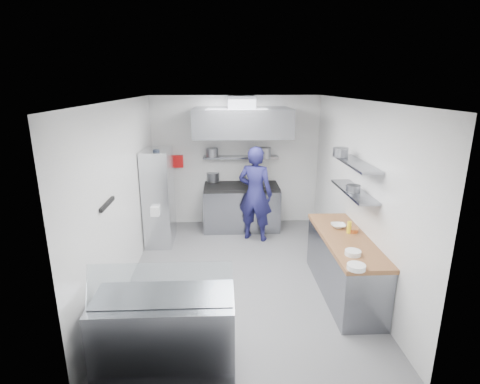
{
  "coord_description": "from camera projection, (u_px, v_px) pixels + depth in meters",
  "views": [
    {
      "loc": [
        -0.29,
        -5.53,
        3.03
      ],
      "look_at": [
        0.0,
        0.6,
        1.25
      ],
      "focal_mm": 28.0,
      "sensor_mm": 36.0,
      "label": 1
    }
  ],
  "objects": [
    {
      "name": "shelf_pot_c",
      "position": [
        353.0,
        188.0,
        5.42
      ],
      "size": [
        0.2,
        0.2,
        0.1
      ],
      "primitive_type": "cylinder",
      "color": "slate",
      "rests_on": "wall_shelf_lower"
    },
    {
      "name": "wire_rack",
      "position": [
        159.0,
        197.0,
        7.24
      ],
      "size": [
        0.5,
        0.9,
        1.85
      ],
      "primitive_type": "cube",
      "color": "silver",
      "rests_on": "floor"
    },
    {
      "name": "wall_back",
      "position": [
        236.0,
        161.0,
        8.17
      ],
      "size": [
        3.6,
        2.8,
        0.02
      ],
      "primitive_type": "cube",
      "rotation": [
        1.57,
        0.0,
        0.0
      ],
      "color": "white",
      "rests_on": "floor"
    },
    {
      "name": "red_firebox",
      "position": [
        178.0,
        161.0,
        8.05
      ],
      "size": [
        0.22,
        0.1,
        0.26
      ],
      "primitive_type": "cube",
      "color": "red",
      "rests_on": "wall_back"
    },
    {
      "name": "wall_right",
      "position": [
        357.0,
        192.0,
        5.85
      ],
      "size": [
        2.8,
        5.0,
        0.02
      ],
      "primitive_type": "cube",
      "rotation": [
        1.57,
        0.0,
        -1.57
      ],
      "color": "white",
      "rests_on": "floor"
    },
    {
      "name": "shelf_pot_b",
      "position": [
        264.0,
        153.0,
        7.74
      ],
      "size": [
        0.28,
        0.28,
        0.22
      ],
      "primitive_type": "cylinder",
      "color": "slate",
      "rests_on": "over_range_shelf"
    },
    {
      "name": "display_glass",
      "position": [
        160.0,
        285.0,
        3.79
      ],
      "size": [
        1.47,
        0.19,
        0.42
      ],
      "primitive_type": "cube",
      "rotation": [
        -0.38,
        0.0,
        0.0
      ],
      "color": "silver",
      "rests_on": "display_case"
    },
    {
      "name": "mixing_bowl",
      "position": [
        338.0,
        226.0,
        5.75
      ],
      "size": [
        0.24,
        0.24,
        0.05
      ],
      "primitive_type": "imported",
      "rotation": [
        0.0,
        0.0,
        -0.09
      ],
      "color": "white",
      "rests_on": "prep_counter_top"
    },
    {
      "name": "plate_stack_a",
      "position": [
        356.0,
        267.0,
        4.46
      ],
      "size": [
        0.22,
        0.22,
        0.06
      ],
      "primitive_type": "cylinder",
      "color": "white",
      "rests_on": "prep_counter_top"
    },
    {
      "name": "display_case",
      "position": [
        165.0,
        332.0,
        4.08
      ],
      "size": [
        1.5,
        0.7,
        0.85
      ],
      "primitive_type": "cube",
      "color": "gray",
      "rests_on": "floor"
    },
    {
      "name": "shelf_pot_d",
      "position": [
        341.0,
        152.0,
        5.79
      ],
      "size": [
        0.24,
        0.24,
        0.14
      ],
      "primitive_type": "cylinder",
      "color": "slate",
      "rests_on": "wall_shelf_upper"
    },
    {
      "name": "hood_duct",
      "position": [
        241.0,
        102.0,
        7.48
      ],
      "size": [
        0.55,
        0.55,
        0.24
      ],
      "primitive_type": "cube",
      "color": "slate",
      "rests_on": "extractor_hood"
    },
    {
      "name": "prep_counter_top",
      "position": [
        346.0,
        239.0,
        5.41
      ],
      "size": [
        0.65,
        2.04,
        0.06
      ],
      "primitive_type": "cube",
      "color": "brown",
      "rests_on": "prep_counter_base"
    },
    {
      "name": "stock_pot_right",
      "position": [
        259.0,
        183.0,
        7.82
      ],
      "size": [
        0.23,
        0.23,
        0.16
      ],
      "primitive_type": "cylinder",
      "color": "slate",
      "rests_on": "cooktop"
    },
    {
      "name": "copper_pan",
      "position": [
        352.0,
        230.0,
        5.58
      ],
      "size": [
        0.17,
        0.17,
        0.06
      ],
      "primitive_type": "cylinder",
      "color": "orange",
      "rests_on": "prep_counter_top"
    },
    {
      "name": "gas_range",
      "position": [
        241.0,
        208.0,
        8.05
      ],
      "size": [
        1.6,
        0.8,
        0.9
      ],
      "primitive_type": "cube",
      "color": "gray",
      "rests_on": "floor"
    },
    {
      "name": "extractor_hood",
      "position": [
        242.0,
        122.0,
        7.37
      ],
      "size": [
        1.9,
        1.15,
        0.55
      ],
      "primitive_type": "cube",
      "color": "gray",
      "rests_on": "wall_back"
    },
    {
      "name": "wall_shelf_lower",
      "position": [
        353.0,
        191.0,
        5.53
      ],
      "size": [
        0.3,
        1.3,
        0.04
      ],
      "primitive_type": "cube",
      "color": "gray",
      "rests_on": "wall_right"
    },
    {
      "name": "wall_left",
      "position": [
        124.0,
        195.0,
        5.69
      ],
      "size": [
        2.8,
        5.0,
        0.02
      ],
      "primitive_type": "cube",
      "rotation": [
        1.57,
        0.0,
        1.57
      ],
      "color": "white",
      "rests_on": "floor"
    },
    {
      "name": "prep_counter_base",
      "position": [
        344.0,
        267.0,
        5.54
      ],
      "size": [
        0.62,
        2.0,
        0.84
      ],
      "primitive_type": "cube",
      "color": "gray",
      "rests_on": "floor"
    },
    {
      "name": "plate_stack_b",
      "position": [
        353.0,
        253.0,
        4.83
      ],
      "size": [
        0.21,
        0.21,
        0.06
      ],
      "primitive_type": "cylinder",
      "color": "white",
      "rests_on": "prep_counter_top"
    },
    {
      "name": "rack_bin_b",
      "position": [
        157.0,
        179.0,
        7.07
      ],
      "size": [
        0.13,
        0.16,
        0.15
      ],
      "primitive_type": "cube",
      "color": "yellow",
      "rests_on": "wire_rack"
    },
    {
      "name": "stock_pot_left",
      "position": [
        213.0,
        177.0,
        8.19
      ],
      "size": [
        0.27,
        0.27,
        0.2
      ],
      "primitive_type": "cylinder",
      "color": "slate",
      "rests_on": "cooktop"
    },
    {
      "name": "rack_bin_a",
      "position": [
        155.0,
        211.0,
        6.82
      ],
      "size": [
        0.15,
        0.19,
        0.17
      ],
      "primitive_type": "cube",
      "color": "white",
      "rests_on": "wire_rack"
    },
    {
      "name": "floor",
      "position": [
        242.0,
        275.0,
        6.16
      ],
      "size": [
        5.0,
        5.0,
        0.0
      ],
      "primitive_type": "plane",
      "color": "slate",
      "rests_on": "ground"
    },
    {
      "name": "ceiling",
      "position": [
        242.0,
        100.0,
        5.38
      ],
      "size": [
        5.0,
        5.0,
        0.0
      ],
      "primitive_type": "plane",
      "rotation": [
        3.14,
        0.0,
        0.0
      ],
      "color": "silver",
      "rests_on": "wall_back"
    },
    {
      "name": "stock_pot_mid",
      "position": [
        249.0,
        178.0,
        8.06
      ],
      "size": [
        0.32,
        0.32,
        0.24
      ],
      "primitive_type": "cylinder",
      "color": "slate",
      "rests_on": "cooktop"
    },
    {
      "name": "wall_shelf_upper",
      "position": [
        356.0,
        163.0,
        5.41
      ],
      "size": [
        0.3,
        1.3,
        0.04
      ],
      "primitive_type": "cube",
      "color": "gray",
      "rests_on": "wall_right"
    },
    {
      "name": "wall_front",
      "position": [
        256.0,
        272.0,
        3.37
      ],
      "size": [
        3.6,
        2.8,
        0.02
      ],
      "primitive_type": "cube",
      "rotation": [
        -1.57,
        0.0,
        0.0
      ],
      "color": "white",
      "rests_on": "floor"
    },
    {
      "name": "squeeze_bottle",
      "position": [
        349.0,
        227.0,
        5.52
      ],
      "size": [
        0.06,
        0.06,
        0.18
      ],
      "primitive_type": "cylinder",
      "color": "yellow",
      "rests_on": "prep_counter_top"
    },
    {
      "name": "cooktop",
      "position": [
        241.0,
        187.0,
        7.92
      ],
      "size": [
        1.57,
        0.78,
        0.06
      ],
      "primitive_type": "cube",
      "color": "black",
      "rests_on": "gas_range"
    },
    {
      "name": "chef",
      "position": [
        255.0,
        194.0,
        7.35
      ],
      "size": [
        0.81,
        0.69,
        1.89
      ],
      "primitive_type": "imported",
      "rotation": [
        0.0,
        0.0,
        2.74
      ],
      "color": "#19184A",
      "rests_on": "floor"
    },
    {
      "name": "over_range_shelf",
      "position": [
        241.0,
        157.0,
        7.99
      ],
      "size": [
        1.6,
        0.3,
        0.04
      ],
      "primitive_type": "cube",
      "color": "gray",
      "rests_on": "wall_back"
    },
    {
      "name": "knife_strip",
      "position": [
        107.0,
        204.0,
        4.78
      ],
      "size": [
        0.04,
        0.55,
        0.05
      ],
      "primitive_type": "cube",
      "color": "black",
      "rests_on": "wall_left"
    },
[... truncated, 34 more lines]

